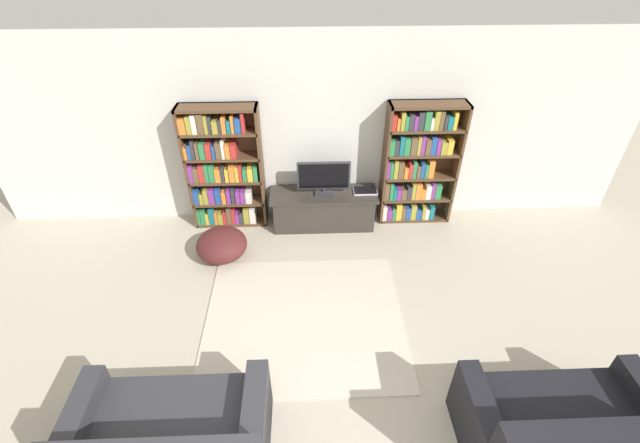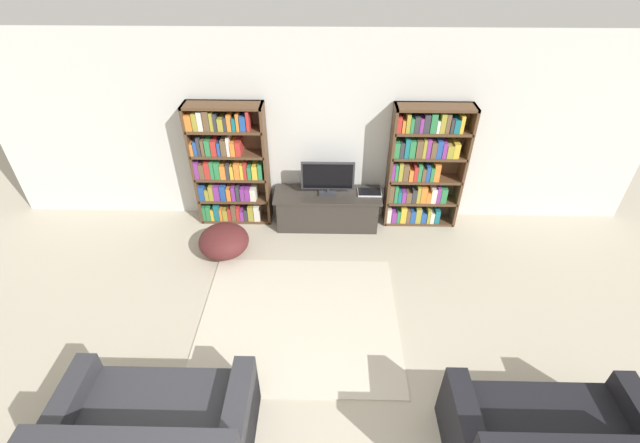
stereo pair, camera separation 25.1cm
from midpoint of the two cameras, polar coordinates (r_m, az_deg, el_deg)
name	(u,v)px [view 1 (the left image)]	position (r m, az deg, el deg)	size (l,w,h in m)	color
wall_back	(314,132)	(5.83, -2.11, 11.85)	(8.80, 0.06, 2.60)	silver
bookshelf_left	(223,170)	(6.00, -14.04, 6.68)	(1.02, 0.30, 1.75)	#513823
bookshelf_right	(417,165)	(6.02, 11.60, 7.42)	(1.02, 0.30, 1.75)	#513823
tv_stand	(324,209)	(6.07, -0.71, 1.69)	(1.49, 0.51, 0.52)	#332D28
television	(324,177)	(5.80, -0.75, 5.90)	(0.72, 0.16, 0.48)	#2D2D33
laptop	(365,191)	(5.98, 4.85, 4.08)	(0.33, 0.21, 0.03)	silver
area_rug	(304,319)	(4.90, -3.64, -12.93)	(2.19, 1.93, 0.02)	beige
couch_left_sectional	(170,441)	(4.05, -21.19, -25.65)	(1.55, 0.90, 0.80)	#2D2D33
couch_right_sofa	(565,433)	(4.25, 28.30, -23.66)	(1.56, 0.89, 0.94)	black
beanbag_ottoman	(222,245)	(5.71, -14.21, -3.05)	(0.65, 0.65, 0.39)	#4C1E1E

